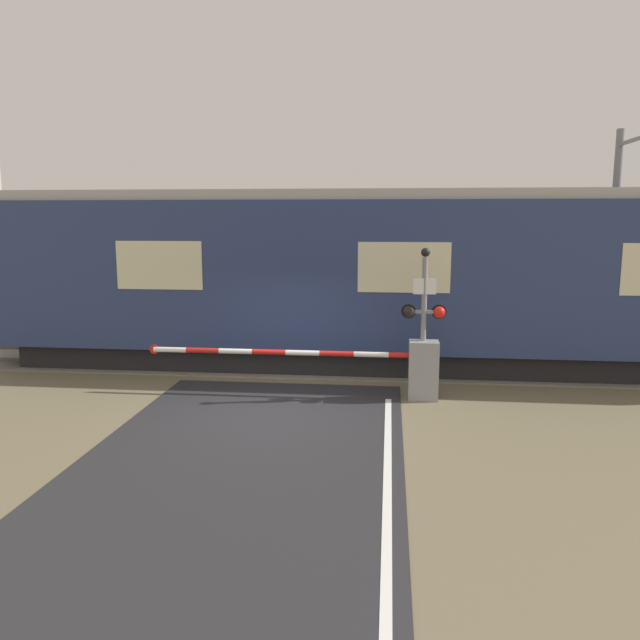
# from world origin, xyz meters

# --- Properties ---
(ground_plane) EXTENTS (80.00, 80.00, 0.00)m
(ground_plane) POSITION_xyz_m (0.00, 0.00, 0.00)
(ground_plane) COLOR #6B6047
(track_bed) EXTENTS (36.00, 3.20, 0.13)m
(track_bed) POSITION_xyz_m (0.00, 4.01, 0.02)
(track_bed) COLOR slate
(track_bed) RESTS_ON ground_plane
(train) EXTENTS (20.32, 3.11, 4.32)m
(train) POSITION_xyz_m (2.53, 4.01, 2.21)
(train) COLOR black
(train) RESTS_ON ground_plane
(crossing_barrier) EXTENTS (6.10, 0.44, 1.21)m
(crossing_barrier) POSITION_xyz_m (2.43, 1.18, 0.66)
(crossing_barrier) COLOR gray
(crossing_barrier) RESTS_ON ground_plane
(signal_post) EXTENTS (0.91, 0.26, 3.09)m
(signal_post) POSITION_xyz_m (2.93, 1.27, 1.76)
(signal_post) COLOR gray
(signal_post) RESTS_ON ground_plane
(catenary_pole) EXTENTS (0.20, 1.90, 5.99)m
(catenary_pole) POSITION_xyz_m (8.19, 6.30, 3.14)
(catenary_pole) COLOR slate
(catenary_pole) RESTS_ON ground_plane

